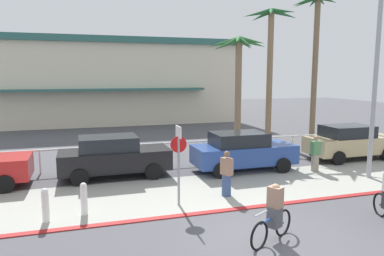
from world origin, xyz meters
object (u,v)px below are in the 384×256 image
(palm_tree_3, at_px, (317,31))
(cyclist_blue_0, at_px, (274,214))
(bollard_3, at_px, (45,205))
(car_blue_2, at_px, (243,151))
(palm_tree_1, at_px, (238,61))
(pedestrian_0, at_px, (315,155))
(bollard_2, at_px, (84,199))
(stop_sign_bike_lane, at_px, (179,154))
(car_tan_3, at_px, (350,142))
(palm_tree_2, at_px, (270,46))
(streetlight_curb, at_px, (381,71))
(pedestrian_1, at_px, (227,176))
(car_black_1, at_px, (114,156))

(palm_tree_3, xyz_separation_m, cyclist_blue_0, (-10.11, -12.67, -6.20))
(bollard_3, relative_size, car_blue_2, 0.23)
(bollard_3, height_order, cyclist_blue_0, cyclist_blue_0)
(palm_tree_1, bearing_deg, pedestrian_0, -77.68)
(bollard_2, relative_size, pedestrian_0, 0.64)
(stop_sign_bike_lane, height_order, car_tan_3, stop_sign_bike_lane)
(stop_sign_bike_lane, relative_size, pedestrian_0, 1.64)
(palm_tree_1, distance_m, palm_tree_2, 3.34)
(streetlight_curb, distance_m, pedestrian_1, 7.31)
(palm_tree_3, xyz_separation_m, pedestrian_0, (-4.99, -7.25, -6.18))
(streetlight_curb, xyz_separation_m, cyclist_blue_0, (-6.60, -3.69, -3.58))
(car_tan_3, height_order, pedestrian_1, car_tan_3)
(streetlight_curb, relative_size, cyclist_blue_0, 4.62)
(car_tan_3, bearing_deg, car_black_1, 179.05)
(car_black_1, distance_m, cyclist_blue_0, 7.84)
(car_blue_2, bearing_deg, streetlight_curb, -32.34)
(palm_tree_2, relative_size, cyclist_blue_0, 4.98)
(car_tan_3, bearing_deg, palm_tree_1, 137.05)
(car_blue_2, xyz_separation_m, cyclist_blue_0, (-2.19, -6.48, -0.18))
(car_tan_3, relative_size, pedestrian_1, 2.79)
(stop_sign_bike_lane, bearing_deg, pedestrian_1, 12.08)
(palm_tree_3, distance_m, pedestrian_1, 14.82)
(bollard_2, bearing_deg, car_black_1, 72.59)
(palm_tree_2, xyz_separation_m, car_tan_3, (1.48, -5.49, -5.00))
(palm_tree_2, bearing_deg, bollard_3, -142.24)
(streetlight_curb, distance_m, cyclist_blue_0, 8.37)
(bollard_3, height_order, car_tan_3, car_tan_3)
(stop_sign_bike_lane, relative_size, palm_tree_3, 0.28)
(bollard_3, distance_m, car_black_1, 4.78)
(bollard_3, relative_size, pedestrian_0, 0.64)
(stop_sign_bike_lane, xyz_separation_m, bollard_3, (-3.94, -0.21, -1.16))
(bollard_2, xyz_separation_m, car_blue_2, (6.68, 3.31, 0.35))
(car_tan_3, bearing_deg, pedestrian_1, -156.89)
(car_black_1, xyz_separation_m, car_tan_3, (11.44, -0.19, 0.00))
(palm_tree_2, bearing_deg, bollard_2, -140.43)
(palm_tree_3, xyz_separation_m, pedestrian_1, (-9.90, -9.14, -6.17))
(palm_tree_2, relative_size, pedestrian_1, 5.12)
(stop_sign_bike_lane, xyz_separation_m, palm_tree_2, (8.31, 9.28, 4.20))
(car_black_1, bearing_deg, cyclist_blue_0, -65.54)
(bollard_2, xyz_separation_m, cyclist_blue_0, (4.48, -3.17, 0.18))
(bollard_3, distance_m, palm_tree_1, 13.11)
(streetlight_curb, relative_size, car_tan_3, 1.70)
(car_black_1, distance_m, car_blue_2, 5.47)
(palm_tree_2, xyz_separation_m, car_black_1, (-9.96, -5.30, -5.00))
(palm_tree_1, distance_m, pedestrian_1, 9.24)
(pedestrian_0, bearing_deg, car_blue_2, 159.98)
(palm_tree_2, bearing_deg, stop_sign_bike_lane, -131.83)
(palm_tree_2, xyz_separation_m, palm_tree_3, (3.39, 0.24, 1.02))
(bollard_2, relative_size, car_tan_3, 0.23)
(car_black_1, xyz_separation_m, car_blue_2, (5.44, -0.65, 0.00))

